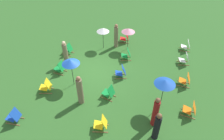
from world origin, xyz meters
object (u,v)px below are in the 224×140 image
at_px(deckchair_6, 121,72).
at_px(umbrella_1, 103,30).
at_px(deckchair_10, 46,86).
at_px(umbrella_0, 128,30).
at_px(deckchair_12, 60,68).
at_px(umbrella_3, 165,82).
at_px(person_3, 155,112).
at_px(deckchair_4, 109,93).
at_px(deckchair_7, 125,38).
at_px(deckchair_0, 185,80).
at_px(deckchair_9, 191,110).
at_px(deckchair_8, 14,116).
at_px(deckchair_3, 101,124).
at_px(deckchair_1, 127,55).
at_px(deckchair_13, 68,49).
at_px(deckchair_2, 185,59).
at_px(deckchair_5, 186,46).
at_px(umbrella_2, 71,62).
at_px(person_4, 80,91).
at_px(person_0, 65,54).
at_px(person_2, 116,36).
at_px(person_1, 157,127).

xyz_separation_m(deckchair_6, umbrella_1, (-2.94, -1.92, 1.15)).
relative_size(deckchair_10, umbrella_0, 0.50).
xyz_separation_m(deckchair_12, umbrella_1, (-3.39, 1.96, 1.15)).
height_order(umbrella_3, person_3, umbrella_3).
relative_size(deckchair_4, deckchair_7, 1.04).
bearing_deg(deckchair_0, umbrella_1, -109.16).
bearing_deg(deckchair_4, deckchair_9, 102.91).
xyz_separation_m(deckchair_8, umbrella_1, (-7.44, 2.62, 1.15)).
bearing_deg(deckchair_0, deckchair_3, -37.82).
bearing_deg(deckchair_8, deckchair_0, 117.06).
distance_m(deckchair_1, umbrella_1, 2.47).
bearing_deg(deckchair_7, umbrella_0, 12.39).
bearing_deg(deckchair_13, umbrella_3, 69.18).
relative_size(deckchair_1, deckchair_2, 1.01).
bearing_deg(deckchair_0, deckchair_7, -125.95).
height_order(deckchair_0, deckchair_7, same).
bearing_deg(deckchair_5, deckchair_13, -73.00).
xyz_separation_m(deckchair_3, deckchair_8, (0.52, -4.31, 0.00)).
distance_m(deckchair_2, deckchair_7, 4.80).
relative_size(deckchair_9, deckchair_10, 0.99).
bearing_deg(umbrella_1, umbrella_2, -9.94).
relative_size(deckchair_0, deckchair_12, 1.00).
bearing_deg(person_4, deckchair_2, -164.46).
relative_size(deckchair_7, deckchair_13, 1.00).
height_order(deckchair_8, person_0, person_0).
height_order(deckchair_3, deckchair_4, same).
xyz_separation_m(deckchair_3, deckchair_9, (-1.82, 4.20, 0.00)).
bearing_deg(deckchair_9, umbrella_2, -88.03).
bearing_deg(deckchair_7, deckchair_13, -64.41).
distance_m(deckchair_8, person_3, 6.89).
distance_m(deckchair_3, deckchair_6, 3.99).
xyz_separation_m(deckchair_2, deckchair_10, (4.46, -7.88, 0.00)).
xyz_separation_m(deckchair_7, deckchair_13, (2.50, -3.71, 0.00)).
xyz_separation_m(deckchair_3, deckchair_5, (-7.98, 4.34, 0.00)).
bearing_deg(deckchair_13, deckchair_2, 102.34).
bearing_deg(umbrella_2, deckchair_8, -30.39).
bearing_deg(deckchair_6, deckchair_7, 171.87).
bearing_deg(deckchair_6, deckchair_13, -126.35).
relative_size(deckchair_2, deckchair_5, 1.00).
bearing_deg(person_2, deckchair_0, 103.56).
height_order(person_0, person_4, person_4).
distance_m(deckchair_6, person_0, 3.90).
bearing_deg(umbrella_1, deckchair_13, -60.57).
bearing_deg(umbrella_1, person_1, 31.73).
distance_m(deckchair_1, umbrella_0, 1.76).
xyz_separation_m(umbrella_3, person_1, (1.87, -0.15, -1.02)).
bearing_deg(person_4, umbrella_2, -79.15).
relative_size(deckchair_3, deckchair_7, 1.00).
bearing_deg(person_2, deckchair_7, -166.68).
xyz_separation_m(deckchair_5, deckchair_7, (-0.16, -4.61, 0.00)).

